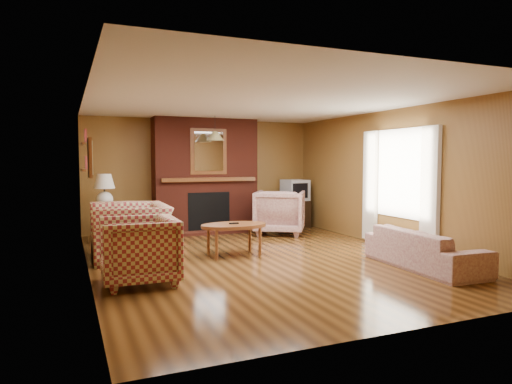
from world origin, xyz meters
name	(u,v)px	position (x,y,z in m)	size (l,w,h in m)	color
floor	(261,259)	(0.00, 0.00, 0.00)	(6.50, 6.50, 0.00)	#3F230D
ceiling	(261,102)	(0.00, 0.00, 2.40)	(6.50, 6.50, 0.00)	silver
wall_back	(202,175)	(0.00, 3.25, 1.20)	(6.50, 6.50, 0.00)	olive
wall_front	(408,197)	(0.00, -3.25, 1.20)	(6.50, 6.50, 0.00)	olive
wall_left	(87,185)	(-2.50, 0.00, 1.20)	(6.50, 6.50, 0.00)	olive
wall_right	(393,179)	(2.50, 0.00, 1.20)	(6.50, 6.50, 0.00)	olive
fireplace	(206,176)	(0.00, 2.98, 1.18)	(2.20, 0.82, 2.40)	#571D13
window_right	(398,183)	(2.45, -0.20, 1.13)	(0.10, 1.85, 2.00)	beige
bookshelf	(85,152)	(-2.44, 1.90, 1.67)	(0.09, 0.55, 0.71)	brown
botanical_print	(90,158)	(-2.47, -0.30, 1.55)	(0.05, 0.40, 0.50)	brown
pendant_light	(215,136)	(0.00, 2.30, 2.00)	(0.36, 0.36, 0.48)	black
plaid_loveseat	(130,231)	(-1.85, 0.85, 0.42)	(1.29, 1.13, 0.84)	maroon
plaid_armchair	(139,250)	(-1.95, -0.75, 0.42)	(0.89, 0.92, 0.83)	maroon
floral_sofa	(424,249)	(1.90, -1.43, 0.27)	(1.87, 0.73, 0.55)	#C7B29A
floral_armchair	(280,212)	(1.30, 2.02, 0.45)	(0.97, 1.00, 0.91)	#C7B29A
coffee_table	(234,227)	(-0.31, 0.36, 0.46)	(1.07, 0.66, 0.53)	brown
side_table	(105,225)	(-2.10, 2.45, 0.32)	(0.48, 0.48, 0.64)	brown
table_lamp	(104,189)	(-2.10, 2.45, 0.99)	(0.38, 0.38, 0.63)	white
tv_stand	(295,214)	(2.05, 2.80, 0.30)	(0.56, 0.51, 0.61)	black
crt_tv	(295,190)	(2.05, 2.79, 0.84)	(0.56, 0.56, 0.47)	#B0B3B9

